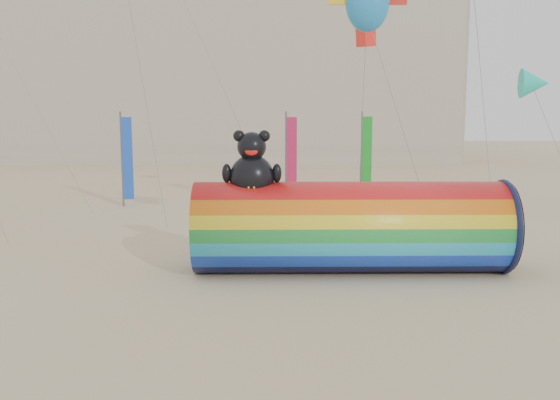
{
  "coord_description": "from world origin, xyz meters",
  "views": [
    {
      "loc": [
        0.22,
        -18.92,
        5.48
      ],
      "look_at": [
        0.5,
        1.5,
        2.4
      ],
      "focal_mm": 40.0,
      "sensor_mm": 36.0,
      "label": 1
    }
  ],
  "objects": [
    {
      "name": "hotel_building",
      "position": [
        -12.0,
        45.95,
        10.31
      ],
      "size": [
        60.4,
        15.4,
        20.6
      ],
      "color": "#B7AD99",
      "rests_on": "ground"
    },
    {
      "name": "windsock_assembly",
      "position": [
        2.84,
        1.37,
        1.59
      ],
      "size": [
        10.39,
        3.16,
        4.79
      ],
      "color": "red",
      "rests_on": "ground"
    },
    {
      "name": "ground",
      "position": [
        0.0,
        0.0,
        0.0
      ],
      "size": [
        160.0,
        160.0,
        0.0
      ],
      "primitive_type": "plane",
      "color": "#CCB58C",
      "rests_on": "ground"
    },
    {
      "name": "festival_banners",
      "position": [
        -0.28,
        15.7,
        2.64
      ],
      "size": [
        14.02,
        2.03,
        5.2
      ],
      "color": "#59595E",
      "rests_on": "ground"
    }
  ]
}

